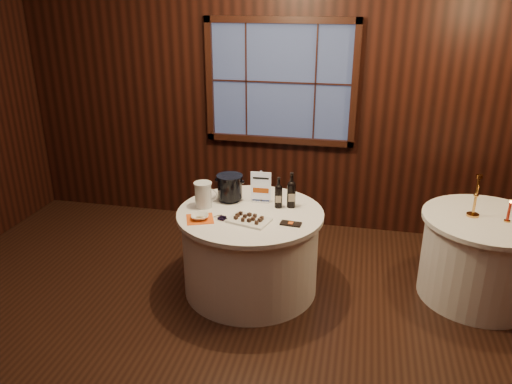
% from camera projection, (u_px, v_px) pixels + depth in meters
% --- Properties ---
extents(ground, '(6.00, 6.00, 0.00)m').
position_uv_depth(ground, '(221.00, 359.00, 3.71)').
color(ground, black).
rests_on(ground, ground).
extents(back_wall, '(6.00, 0.10, 3.00)m').
position_uv_depth(back_wall, '(281.00, 92.00, 5.39)').
color(back_wall, black).
rests_on(back_wall, ground).
extents(main_table, '(1.28, 1.28, 0.77)m').
position_uv_depth(main_table, '(250.00, 250.00, 4.48)').
color(main_table, white).
rests_on(main_table, ground).
extents(side_table, '(1.08, 1.08, 0.77)m').
position_uv_depth(side_table, '(481.00, 258.00, 4.35)').
color(side_table, white).
rests_on(side_table, ground).
extents(sign_stand, '(0.19, 0.09, 0.30)m').
position_uv_depth(sign_stand, '(261.00, 191.00, 4.50)').
color(sign_stand, silver).
rests_on(sign_stand, main_table).
extents(port_bottle_left, '(0.07, 0.07, 0.28)m').
position_uv_depth(port_bottle_left, '(278.00, 195.00, 4.38)').
color(port_bottle_left, black).
rests_on(port_bottle_left, main_table).
extents(port_bottle_right, '(0.08, 0.09, 0.32)m').
position_uv_depth(port_bottle_right, '(291.00, 192.00, 4.38)').
color(port_bottle_right, black).
rests_on(port_bottle_right, main_table).
extents(ice_bucket, '(0.24, 0.24, 0.24)m').
position_uv_depth(ice_bucket, '(230.00, 187.00, 4.52)').
color(ice_bucket, black).
rests_on(ice_bucket, main_table).
extents(chocolate_plate, '(0.38, 0.31, 0.05)m').
position_uv_depth(chocolate_plate, '(249.00, 219.00, 4.14)').
color(chocolate_plate, white).
rests_on(chocolate_plate, main_table).
extents(chocolate_box, '(0.18, 0.10, 0.01)m').
position_uv_depth(chocolate_box, '(291.00, 224.00, 4.09)').
color(chocolate_box, black).
rests_on(chocolate_box, main_table).
extents(grape_bunch, '(0.16, 0.10, 0.04)m').
position_uv_depth(grape_bunch, '(223.00, 217.00, 4.18)').
color(grape_bunch, black).
rests_on(grape_bunch, main_table).
extents(glass_pitcher, '(0.21, 0.16, 0.23)m').
position_uv_depth(glass_pitcher, '(203.00, 195.00, 4.39)').
color(glass_pitcher, silver).
rests_on(glass_pitcher, main_table).
extents(orange_napkin, '(0.29, 0.29, 0.00)m').
position_uv_depth(orange_napkin, '(200.00, 219.00, 4.19)').
color(orange_napkin, '#E95513').
rests_on(orange_napkin, main_table).
extents(cracker_bowl, '(0.18, 0.18, 0.04)m').
position_uv_depth(cracker_bowl, '(200.00, 217.00, 4.18)').
color(cracker_bowl, white).
rests_on(cracker_bowl, orange_napkin).
extents(brass_candlestick, '(0.11, 0.11, 0.37)m').
position_uv_depth(brass_candlestick, '(475.00, 201.00, 4.20)').
color(brass_candlestick, '#C68B3E').
rests_on(brass_candlestick, side_table).
extents(red_candle, '(0.05, 0.05, 0.19)m').
position_uv_depth(red_candle, '(509.00, 213.00, 4.12)').
color(red_candle, '#C68B3E').
rests_on(red_candle, side_table).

